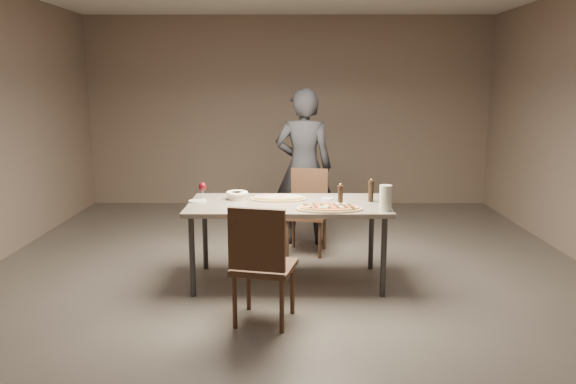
{
  "coord_description": "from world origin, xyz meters",
  "views": [
    {
      "loc": [
        0.02,
        -4.98,
        1.81
      ],
      "look_at": [
        0.0,
        0.0,
        0.85
      ],
      "focal_mm": 35.0,
      "sensor_mm": 36.0,
      "label": 1
    }
  ],
  "objects_px": {
    "zucchini_pizza": "(329,208)",
    "ham_pizza": "(279,198)",
    "bread_basket": "(237,195)",
    "pepper_mill_left": "(340,195)",
    "diner": "(304,167)",
    "carafe": "(386,198)",
    "dining_table": "(288,209)",
    "chair_far": "(308,206)",
    "chair_near": "(261,259)"
  },
  "relations": [
    {
      "from": "diner",
      "to": "zucchini_pizza",
      "type": "bearing_deg",
      "value": 100.63
    },
    {
      "from": "dining_table",
      "to": "bread_basket",
      "type": "relative_size",
      "value": 8.66
    },
    {
      "from": "ham_pizza",
      "to": "bread_basket",
      "type": "height_order",
      "value": "bread_basket"
    },
    {
      "from": "diner",
      "to": "ham_pizza",
      "type": "bearing_deg",
      "value": 81.52
    },
    {
      "from": "zucchini_pizza",
      "to": "chair_far",
      "type": "bearing_deg",
      "value": 88.8
    },
    {
      "from": "bread_basket",
      "to": "pepper_mill_left",
      "type": "bearing_deg",
      "value": -17.82
    },
    {
      "from": "carafe",
      "to": "chair_near",
      "type": "bearing_deg",
      "value": -147.59
    },
    {
      "from": "chair_near",
      "to": "chair_far",
      "type": "xyz_separation_m",
      "value": [
        0.41,
        1.96,
        -0.02
      ]
    },
    {
      "from": "chair_near",
      "to": "ham_pizza",
      "type": "bearing_deg",
      "value": 96.88
    },
    {
      "from": "dining_table",
      "to": "bread_basket",
      "type": "distance_m",
      "value": 0.51
    },
    {
      "from": "ham_pizza",
      "to": "diner",
      "type": "height_order",
      "value": "diner"
    },
    {
      "from": "zucchini_pizza",
      "to": "ham_pizza",
      "type": "bearing_deg",
      "value": 128.87
    },
    {
      "from": "chair_near",
      "to": "chair_far",
      "type": "relative_size",
      "value": 1.04
    },
    {
      "from": "carafe",
      "to": "chair_far",
      "type": "height_order",
      "value": "carafe"
    },
    {
      "from": "zucchini_pizza",
      "to": "chair_far",
      "type": "xyz_separation_m",
      "value": [
        -0.14,
        1.27,
        -0.26
      ]
    },
    {
      "from": "diner",
      "to": "carafe",
      "type": "bearing_deg",
      "value": 116.25
    },
    {
      "from": "pepper_mill_left",
      "to": "carafe",
      "type": "height_order",
      "value": "carafe"
    },
    {
      "from": "carafe",
      "to": "chair_near",
      "type": "relative_size",
      "value": 0.23
    },
    {
      "from": "dining_table",
      "to": "chair_near",
      "type": "bearing_deg",
      "value": -101.63
    },
    {
      "from": "chair_far",
      "to": "diner",
      "type": "height_order",
      "value": "diner"
    },
    {
      "from": "zucchini_pizza",
      "to": "carafe",
      "type": "height_order",
      "value": "carafe"
    },
    {
      "from": "dining_table",
      "to": "pepper_mill_left",
      "type": "relative_size",
      "value": 8.82
    },
    {
      "from": "zucchini_pizza",
      "to": "chair_far",
      "type": "distance_m",
      "value": 1.31
    },
    {
      "from": "zucchini_pizza",
      "to": "ham_pizza",
      "type": "relative_size",
      "value": 1.09
    },
    {
      "from": "dining_table",
      "to": "diner",
      "type": "relative_size",
      "value": 1.02
    },
    {
      "from": "zucchini_pizza",
      "to": "diner",
      "type": "bearing_deg",
      "value": 88.96
    },
    {
      "from": "zucchini_pizza",
      "to": "dining_table",
      "type": "bearing_deg",
      "value": 133.99
    },
    {
      "from": "bread_basket",
      "to": "diner",
      "type": "relative_size",
      "value": 0.12
    },
    {
      "from": "dining_table",
      "to": "carafe",
      "type": "relative_size",
      "value": 8.22
    },
    {
      "from": "ham_pizza",
      "to": "pepper_mill_left",
      "type": "xyz_separation_m",
      "value": [
        0.55,
        -0.28,
        0.08
      ]
    },
    {
      "from": "chair_near",
      "to": "zucchini_pizza",
      "type": "bearing_deg",
      "value": 63.59
    },
    {
      "from": "pepper_mill_left",
      "to": "chair_far",
      "type": "xyz_separation_m",
      "value": [
        -0.25,
        1.13,
        -0.34
      ]
    },
    {
      "from": "bread_basket",
      "to": "pepper_mill_left",
      "type": "height_order",
      "value": "pepper_mill_left"
    },
    {
      "from": "bread_basket",
      "to": "carafe",
      "type": "distance_m",
      "value": 1.39
    },
    {
      "from": "pepper_mill_left",
      "to": "diner",
      "type": "height_order",
      "value": "diner"
    },
    {
      "from": "bread_basket",
      "to": "chair_near",
      "type": "relative_size",
      "value": 0.22
    },
    {
      "from": "ham_pizza",
      "to": "bread_basket",
      "type": "xyz_separation_m",
      "value": [
        -0.39,
        0.02,
        0.03
      ]
    },
    {
      "from": "carafe",
      "to": "chair_near",
      "type": "distance_m",
      "value": 1.26
    },
    {
      "from": "chair_near",
      "to": "chair_far",
      "type": "height_order",
      "value": "chair_near"
    },
    {
      "from": "carafe",
      "to": "diner",
      "type": "distance_m",
      "value": 1.75
    },
    {
      "from": "ham_pizza",
      "to": "diner",
      "type": "xyz_separation_m",
      "value": [
        0.26,
        1.17,
        0.12
      ]
    },
    {
      "from": "dining_table",
      "to": "zucchini_pizza",
      "type": "xyz_separation_m",
      "value": [
        0.35,
        -0.28,
        0.07
      ]
    },
    {
      "from": "dining_table",
      "to": "zucchini_pizza",
      "type": "bearing_deg",
      "value": -38.45
    },
    {
      "from": "dining_table",
      "to": "zucchini_pizza",
      "type": "distance_m",
      "value": 0.46
    },
    {
      "from": "chair_near",
      "to": "diner",
      "type": "height_order",
      "value": "diner"
    },
    {
      "from": "bread_basket",
      "to": "diner",
      "type": "bearing_deg",
      "value": 60.44
    },
    {
      "from": "zucchini_pizza",
      "to": "chair_far",
      "type": "relative_size",
      "value": 0.64
    },
    {
      "from": "ham_pizza",
      "to": "bread_basket",
      "type": "relative_size",
      "value": 2.53
    },
    {
      "from": "zucchini_pizza",
      "to": "diner",
      "type": "distance_m",
      "value": 1.6
    },
    {
      "from": "ham_pizza",
      "to": "pepper_mill_left",
      "type": "relative_size",
      "value": 2.58
    }
  ]
}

